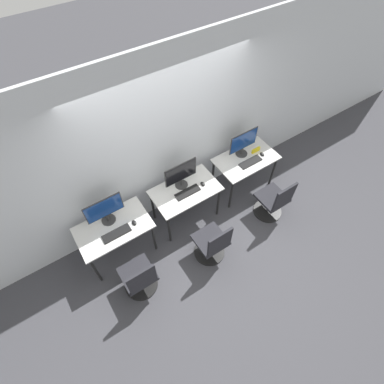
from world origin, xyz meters
name	(u,v)px	position (x,y,z in m)	size (l,w,h in m)	color
ground_plane	(196,229)	(0.00, 0.00, 0.00)	(20.00, 20.00, 0.00)	#3D3D42
wall_back	(168,141)	(0.00, 0.74, 1.40)	(12.00, 0.05, 2.80)	silver
desk_left	(114,231)	(-1.20, 0.31, 0.63)	(1.03, 0.62, 0.73)	silver
monitor_left	(105,210)	(-1.20, 0.45, 0.98)	(0.53, 0.20, 0.47)	#2D2D2D
keyboard_left	(117,233)	(-1.20, 0.19, 0.74)	(0.40, 0.14, 0.02)	black
mouse_left	(134,223)	(-0.92, 0.20, 0.74)	(0.06, 0.09, 0.03)	black
office_chair_left	(140,279)	(-1.20, -0.40, 0.35)	(0.48, 0.48, 0.87)	black
desk_center	(185,193)	(0.00, 0.31, 0.63)	(1.03, 0.62, 0.73)	silver
monitor_center	(181,174)	(0.00, 0.42, 0.98)	(0.53, 0.20, 0.47)	#2D2D2D
keyboard_center	(188,192)	(0.00, 0.24, 0.74)	(0.40, 0.14, 0.02)	black
mouse_center	(203,184)	(0.28, 0.25, 0.74)	(0.06, 0.09, 0.03)	black
office_chair_center	(212,244)	(-0.06, -0.52, 0.35)	(0.48, 0.48, 0.87)	black
desk_right	(245,162)	(1.20, 0.31, 0.63)	(1.03, 0.62, 0.73)	silver
monitor_right	(243,142)	(1.20, 0.44, 0.98)	(0.53, 0.20, 0.47)	#2D2D2D
keyboard_right	(251,162)	(1.20, 0.20, 0.74)	(0.40, 0.14, 0.02)	black
mouse_right	(262,154)	(1.47, 0.22, 0.74)	(0.06, 0.09, 0.03)	black
office_chair_right	(274,202)	(1.22, -0.44, 0.35)	(0.48, 0.48, 0.87)	black
placard_right	(256,150)	(1.42, 0.34, 0.77)	(0.16, 0.03, 0.08)	yellow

